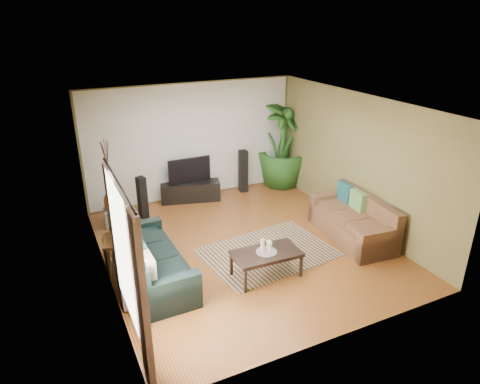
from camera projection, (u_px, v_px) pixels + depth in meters
floor at (245, 247)px, 8.12m from camera, size 5.50×5.50×0.00m
ceiling at (245, 104)px, 7.07m from camera, size 5.50×5.50×0.00m
wall_back at (193, 142)px, 9.88m from camera, size 5.00×0.00×5.00m
wall_front at (342, 253)px, 5.31m from camera, size 5.00×0.00×5.00m
wall_left at (100, 206)px, 6.60m from camera, size 0.00×5.50×5.50m
wall_right at (356, 161)px, 8.59m from camera, size 0.00×5.50×5.50m
backwall_panel at (193, 142)px, 9.88m from camera, size 4.90×0.00×4.90m
window_pane at (121, 250)px, 5.26m from camera, size 0.00×1.80×1.80m
curtain_near at (142, 300)px, 4.75m from camera, size 0.08×0.35×2.20m
curtain_far at (116, 240)px, 6.00m from camera, size 0.08×0.35×2.20m
curtain_rod at (117, 182)px, 4.93m from camera, size 0.03×1.90×0.03m
sofa_left at (151, 257)px, 6.97m from camera, size 0.96×2.16×0.85m
sofa_right at (352, 218)px, 8.28m from camera, size 1.04×1.99×0.85m
area_rug at (268, 252)px, 7.91m from camera, size 2.46×1.86×0.01m
coffee_table at (266, 264)px, 7.14m from camera, size 1.14×0.65×0.46m
candle_tray at (266, 252)px, 7.04m from camera, size 0.35×0.35×0.02m
candle_tall at (263, 245)px, 7.00m from camera, size 0.07×0.07×0.22m
candle_mid at (270, 247)px, 6.99m from camera, size 0.07×0.07×0.17m
candle_short at (268, 245)px, 7.09m from camera, size 0.07×0.07×0.14m
tv_stand at (190, 191)px, 10.03m from camera, size 1.43×0.75×0.46m
television at (189, 170)px, 9.83m from camera, size 1.00×0.05×0.59m
speaker_left at (142, 198)px, 9.11m from camera, size 0.21×0.22×0.93m
speaker_right at (243, 171)px, 10.47m from camera, size 0.20×0.22×1.04m
potted_plant at (282, 145)px, 10.65m from camera, size 1.63×1.63×2.13m
plant_pot at (281, 179)px, 11.00m from camera, size 0.39×0.39×0.31m
pedestal at (114, 217)px, 8.87m from camera, size 0.40×0.40×0.37m
vase at (112, 202)px, 8.73m from camera, size 0.34×0.34×0.47m
side_table at (121, 253)px, 7.34m from camera, size 0.64×0.64×0.58m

